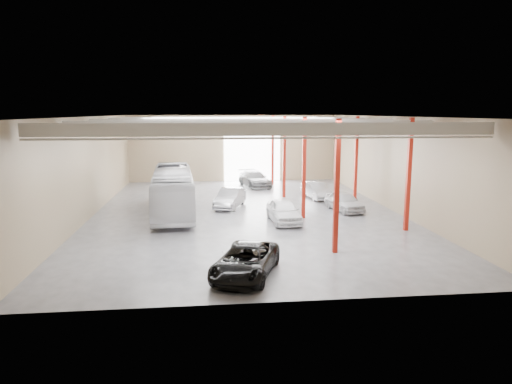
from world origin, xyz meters
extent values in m
cube|color=#49494E|center=(0.00, 0.00, 0.00)|extent=(22.00, 32.00, 0.01)
cube|color=#A2A29E|center=(0.00, 0.00, 7.00)|extent=(22.00, 32.00, 0.12)
cube|color=#7C654D|center=(0.00, 16.00, 3.50)|extent=(22.00, 0.12, 7.00)
cube|color=#7C654D|center=(0.00, -16.00, 3.50)|extent=(22.00, 0.12, 7.00)
cube|color=#7C654D|center=(-11.00, 0.00, 3.50)|extent=(0.12, 32.00, 7.00)
cube|color=#7C654D|center=(11.00, 0.00, 3.50)|extent=(0.12, 32.00, 7.00)
cube|color=white|center=(2.00, 15.85, 2.50)|extent=(6.00, 0.20, 5.00)
cube|color=#A11E11|center=(3.80, -10.00, 3.50)|extent=(0.25, 0.25, 7.00)
cube|color=#A11E11|center=(3.80, -2.00, 3.50)|extent=(0.25, 0.25, 7.00)
cube|color=#A11E11|center=(3.80, 6.00, 3.50)|extent=(0.25, 0.25, 7.00)
cube|color=#A11E11|center=(3.80, 13.00, 3.50)|extent=(0.25, 0.25, 7.00)
cube|color=#A11E11|center=(9.50, -6.00, 3.50)|extent=(0.25, 0.25, 7.00)
cube|color=#A11E11|center=(9.50, 4.00, 3.50)|extent=(0.25, 0.25, 7.00)
cube|color=silver|center=(0.00, -12.00, 6.55)|extent=(21.60, 0.15, 0.60)
cube|color=silver|center=(0.00, -12.00, 6.15)|extent=(21.60, 0.10, 0.10)
cube|color=silver|center=(0.00, -6.00, 6.55)|extent=(21.60, 0.15, 0.60)
cube|color=silver|center=(0.00, -6.00, 6.15)|extent=(21.60, 0.10, 0.10)
cube|color=silver|center=(0.00, 0.00, 6.55)|extent=(21.60, 0.15, 0.60)
cube|color=silver|center=(0.00, 0.00, 6.15)|extent=(21.60, 0.10, 0.10)
cube|color=silver|center=(0.00, 6.00, 6.55)|extent=(21.60, 0.15, 0.60)
cube|color=silver|center=(0.00, 6.00, 6.15)|extent=(21.60, 0.10, 0.10)
cube|color=silver|center=(0.00, 12.00, 6.55)|extent=(21.60, 0.15, 0.60)
cube|color=silver|center=(0.00, 12.00, 6.15)|extent=(21.60, 0.10, 0.10)
imported|color=silver|center=(-5.34, 0.62, 1.65)|extent=(3.55, 12.03, 3.31)
imported|color=black|center=(-1.19, -13.00, 0.71)|extent=(3.92, 5.58, 1.41)
imported|color=white|center=(2.23, -3.04, 0.77)|extent=(2.07, 4.62, 1.54)
imported|color=#A4A4A8|center=(-1.09, 2.16, 0.74)|extent=(2.87, 4.75, 1.48)
imported|color=slate|center=(1.88, 12.00, 0.76)|extent=(3.34, 5.57, 1.51)
imported|color=#AFB0B4|center=(6.50, 5.20, 0.70)|extent=(1.99, 4.39, 1.40)
imported|color=silver|center=(7.37, 0.00, 0.71)|extent=(2.40, 4.43, 1.43)
camera|label=1|loc=(-2.85, -32.59, 7.32)|focal=32.00mm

